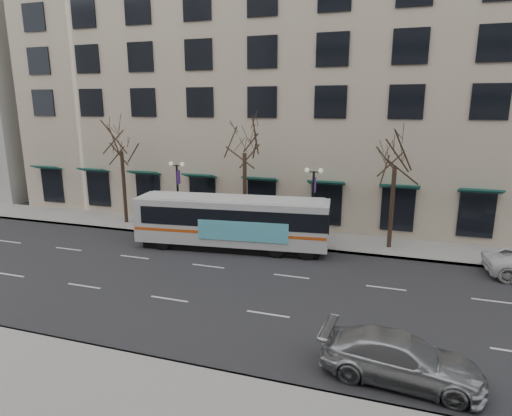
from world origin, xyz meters
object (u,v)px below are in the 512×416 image
at_px(tree_far_left, 121,139).
at_px(tree_far_right, 396,151).
at_px(silver_car, 400,358).
at_px(lamp_post_left, 178,193).
at_px(city_bus, 233,221).
at_px(lamp_post_right, 313,202).
at_px(tree_far_mid, 244,139).

xyz_separation_m(tree_far_left, tree_far_right, (20.00, 0.00, -0.28)).
distance_m(tree_far_right, silver_car, 15.29).
height_order(tree_far_left, lamp_post_left, tree_far_left).
height_order(city_bus, silver_car, city_bus).
xyz_separation_m(tree_far_right, lamp_post_right, (-4.99, -0.60, -3.48)).
xyz_separation_m(tree_far_left, silver_car, (20.62, -14.20, -5.91)).
relative_size(tree_far_mid, lamp_post_right, 1.64).
bearing_deg(lamp_post_right, lamp_post_left, 180.00).
relative_size(tree_far_left, lamp_post_left, 1.60).
distance_m(lamp_post_left, city_bus, 5.85).
bearing_deg(tree_far_left, lamp_post_left, -6.83).
height_order(lamp_post_left, lamp_post_right, same).
height_order(tree_far_right, lamp_post_right, tree_far_right).
relative_size(tree_far_left, city_bus, 0.65).
distance_m(tree_far_mid, lamp_post_right, 6.41).
xyz_separation_m(tree_far_mid, city_bus, (0.24, -2.99, -5.05)).
height_order(tree_far_mid, city_bus, tree_far_mid).
height_order(tree_far_right, city_bus, tree_far_right).
xyz_separation_m(tree_far_mid, lamp_post_right, (5.01, -0.60, -3.96)).
xyz_separation_m(tree_far_right, city_bus, (-9.76, -2.99, -4.56)).
distance_m(lamp_post_right, city_bus, 5.45).
height_order(tree_far_left, tree_far_mid, tree_far_mid).
relative_size(tree_far_left, lamp_post_right, 1.60).
bearing_deg(lamp_post_left, tree_far_mid, 6.85).
height_order(tree_far_mid, lamp_post_left, tree_far_mid).
bearing_deg(city_bus, tree_far_left, 157.28).
height_order(tree_far_mid, tree_far_right, tree_far_mid).
height_order(tree_far_right, silver_car, tree_far_right).
xyz_separation_m(tree_far_left, lamp_post_right, (15.01, -0.60, -3.75)).
distance_m(tree_far_right, lamp_post_right, 6.11).
bearing_deg(tree_far_mid, lamp_post_left, -173.15).
bearing_deg(tree_far_mid, tree_far_left, -180.00).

